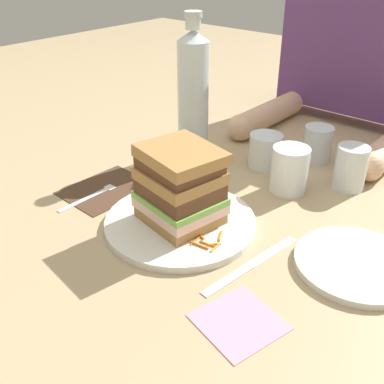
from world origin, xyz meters
name	(u,v)px	position (x,y,z in m)	size (l,w,h in m)	color
ground_plane	(182,216)	(0.00, 0.00, 0.00)	(3.00, 3.00, 0.00)	tan
main_plate	(180,222)	(0.02, -0.02, 0.01)	(0.25, 0.25, 0.01)	white
sandwich	(180,186)	(0.02, -0.02, 0.08)	(0.14, 0.13, 0.13)	#A87A42
carrot_shred_0	(155,205)	(-0.05, -0.02, 0.01)	(0.00, 0.00, 0.03)	orange
carrot_shred_1	(165,198)	(-0.05, 0.01, 0.01)	(0.00, 0.00, 0.03)	orange
carrot_shred_2	(153,201)	(-0.06, -0.01, 0.01)	(0.00, 0.00, 0.02)	orange
carrot_shred_3	(152,199)	(-0.06, -0.01, 0.01)	(0.00, 0.00, 0.03)	orange
carrot_shred_4	(147,203)	(-0.06, -0.03, 0.01)	(0.00, 0.00, 0.03)	orange
carrot_shred_5	(199,245)	(0.09, -0.06, 0.01)	(0.00, 0.00, 0.03)	orange
carrot_shred_6	(220,236)	(0.10, -0.02, 0.01)	(0.00, 0.00, 0.03)	orange
carrot_shred_7	(204,232)	(0.07, -0.03, 0.01)	(0.00, 0.00, 0.03)	orange
carrot_shred_8	(216,247)	(0.11, -0.05, 0.01)	(0.00, 0.00, 0.03)	orange
carrot_shred_9	(214,244)	(0.11, -0.04, 0.01)	(0.00, 0.00, 0.02)	orange
carrot_shred_10	(199,234)	(0.07, -0.04, 0.01)	(0.00, 0.00, 0.03)	orange
carrot_shred_11	(195,241)	(0.08, -0.06, 0.01)	(0.00, 0.00, 0.03)	orange
carrot_shred_12	(208,244)	(0.10, -0.05, 0.01)	(0.00, 0.00, 0.03)	orange
napkin_dark	(107,189)	(-0.17, -0.02, 0.00)	(0.13, 0.16, 0.00)	#4C3323
fork	(97,192)	(-0.17, -0.05, 0.00)	(0.02, 0.17, 0.00)	silver
knife	(249,266)	(0.17, -0.04, 0.00)	(0.04, 0.20, 0.00)	silver
juice_glass	(289,172)	(0.09, 0.20, 0.04)	(0.07, 0.07, 0.09)	white
water_bottle	(193,94)	(-0.16, 0.21, 0.14)	(0.07, 0.07, 0.30)	silver
empty_tumbler_0	(351,168)	(0.17, 0.29, 0.04)	(0.06, 0.06, 0.09)	silver
empty_tumbler_1	(317,144)	(0.07, 0.36, 0.04)	(0.06, 0.06, 0.08)	silver
empty_tumbler_2	(267,151)	(0.00, 0.26, 0.04)	(0.07, 0.07, 0.07)	silver
side_plate	(357,264)	(0.29, 0.07, 0.01)	(0.18, 0.18, 0.01)	white
napkin_pink	(239,322)	(0.22, -0.14, 0.00)	(0.10, 0.10, 0.00)	pink
diner_across	(370,18)	(0.03, 0.62, 0.26)	(0.41, 0.43, 0.55)	#DBAD89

